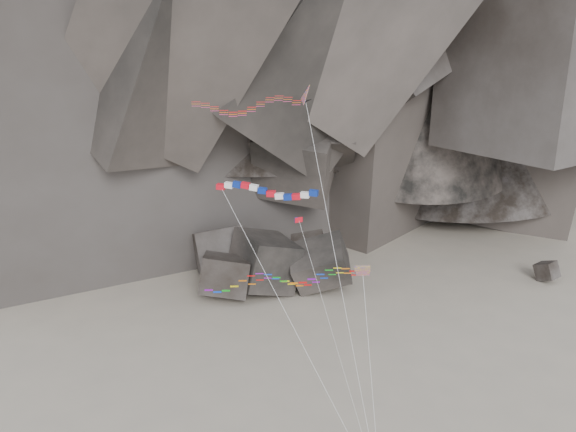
{
  "coord_description": "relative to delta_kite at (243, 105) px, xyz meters",
  "views": [
    {
      "loc": [
        -6.08,
        -45.19,
        37.01
      ],
      "look_at": [
        0.86,
        6.0,
        19.36
      ],
      "focal_mm": 40.0,
      "sensor_mm": 36.0,
      "label": 1
    }
  ],
  "objects": [
    {
      "name": "pennant_kite",
      "position": [
        4.73,
        -3.54,
        -11.9
      ],
      "size": [
        5.58,
        7.28,
        19.97
      ],
      "rotation": [
        0.0,
        0.0,
        0.3
      ],
      "color": "red",
      "rests_on": "ground"
    },
    {
      "name": "delta_kite",
      "position": [
        0.0,
        0.0,
        0.0
      ],
      "size": [
        13.18,
        10.03,
        29.62
      ],
      "rotation": [
        0.0,
        0.0,
        -0.03
      ],
      "color": "red",
      "rests_on": "ground"
    },
    {
      "name": "banner_kite",
      "position": [
        1.66,
        -0.15,
        -6.73
      ],
      "size": [
        11.24,
        11.29,
        22.05
      ],
      "rotation": [
        0.0,
        0.0,
        -0.4
      ],
      "color": "red",
      "rests_on": "ground"
    },
    {
      "name": "parafoil_kite",
      "position": [
        2.49,
        -0.65,
        -13.71
      ],
      "size": [
        13.59,
        9.16,
        15.42
      ],
      "rotation": [
        0.0,
        0.0,
        -0.27
      ],
      "color": "yellow",
      "rests_on": "ground"
    },
    {
      "name": "boulder_field",
      "position": [
        -9.36,
        32.82,
        -26.75
      ],
      "size": [
        84.22,
        18.31,
        10.35
      ],
      "color": "#47423F",
      "rests_on": "ground"
    }
  ]
}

